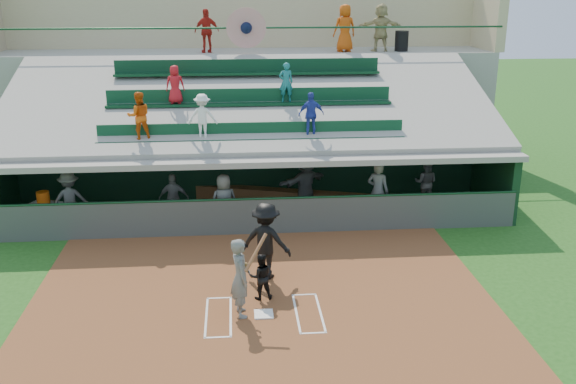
{
  "coord_description": "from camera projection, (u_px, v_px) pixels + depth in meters",
  "views": [
    {
      "loc": [
        -0.56,
        -13.01,
        7.2
      ],
      "look_at": [
        0.86,
        3.5,
        1.8
      ],
      "focal_mm": 40.0,
      "sensor_mm": 36.0,
      "label": 1
    }
  ],
  "objects": [
    {
      "name": "dugout_bench",
      "position": [
        246.0,
        194.0,
        22.14
      ],
      "size": [
        15.24,
        5.25,
        0.48
      ],
      "primitive_type": "cube",
      "rotation": [
        0.0,
        0.0,
        -0.31
      ],
      "color": "brown",
      "rests_on": "dugout_floor"
    },
    {
      "name": "catcher",
      "position": [
        261.0,
        276.0,
        15.18
      ],
      "size": [
        0.6,
        0.49,
        1.14
      ],
      "primitive_type": "imported",
      "rotation": [
        0.0,
        0.0,
        3.26
      ],
      "color": "black",
      "rests_on": "dirt_slab"
    },
    {
      "name": "dugout_player_f",
      "position": [
        426.0,
        183.0,
        21.53
      ],
      "size": [
        0.94,
        0.86,
        1.58
      ],
      "primitive_type": "imported",
      "rotation": [
        0.0,
        0.0,
        2.72
      ],
      "color": "#5E605B",
      "rests_on": "dugout_floor"
    },
    {
      "name": "concourse_slab",
      "position": [
        247.0,
        107.0,
        26.67
      ],
      "size": [
        20.0,
        3.0,
        4.6
      ],
      "primitive_type": "cube",
      "color": "gray",
      "rests_on": "ground"
    },
    {
      "name": "concourse_staff_b",
      "position": [
        345.0,
        28.0,
        25.34
      ],
      "size": [
        0.99,
        0.74,
        1.84
      ],
      "primitive_type": "imported",
      "rotation": [
        0.0,
        0.0,
        3.33
      ],
      "color": "#C3480B",
      "rests_on": "concourse_slab"
    },
    {
      "name": "home_umpire",
      "position": [
        266.0,
        241.0,
        16.17
      ],
      "size": [
        1.47,
        1.17,
        1.99
      ],
      "primitive_type": "imported",
      "rotation": [
        0.0,
        0.0,
        2.75
      ],
      "color": "black",
      "rests_on": "dirt_slab"
    },
    {
      "name": "dugout_player_a",
      "position": [
        70.0,
        199.0,
        19.68
      ],
      "size": [
        1.22,
        0.85,
        1.72
      ],
      "primitive_type": "imported",
      "rotation": [
        0.0,
        0.0,
        3.35
      ],
      "color": "#565954",
      "rests_on": "dugout_floor"
    },
    {
      "name": "concourse_staff_a",
      "position": [
        207.0,
        31.0,
        24.98
      ],
      "size": [
        1.06,
        0.7,
        1.67
      ],
      "primitive_type": "imported",
      "rotation": [
        0.0,
        0.0,
        3.46
      ],
      "color": "#AF1C14",
      "rests_on": "concourse_slab"
    },
    {
      "name": "dugout_player_b",
      "position": [
        174.0,
        198.0,
        19.93
      ],
      "size": [
        0.93,
        0.4,
        1.59
      ],
      "primitive_type": "imported",
      "rotation": [
        0.0,
        0.0,
        3.15
      ],
      "color": "#5C5E59",
      "rests_on": "dugout_floor"
    },
    {
      "name": "water_cooler",
      "position": [
        43.0,
        198.0,
        19.43
      ],
      "size": [
        0.38,
        0.38,
        0.38
      ],
      "primitive_type": "cylinder",
      "color": "#EA5B0D",
      "rests_on": "white_table"
    },
    {
      "name": "concourse_staff_c",
      "position": [
        381.0,
        27.0,
        25.54
      ],
      "size": [
        1.74,
        0.59,
        1.86
      ],
      "primitive_type": "imported",
      "rotation": [
        0.0,
        0.0,
        3.17
      ],
      "color": "tan",
      "rests_on": "concourse_slab"
    },
    {
      "name": "dugout_player_c",
      "position": [
        224.0,
        202.0,
        19.44
      ],
      "size": [
        0.96,
        0.78,
        1.71
      ],
      "primitive_type": "imported",
      "rotation": [
        0.0,
        0.0,
        3.45
      ],
      "color": "#545652",
      "rests_on": "dugout_floor"
    },
    {
      "name": "white_table",
      "position": [
        46.0,
        215.0,
        19.64
      ],
      "size": [
        1.08,
        0.96,
        0.78
      ],
      "primitive_type": "cube",
      "rotation": [
        0.0,
        0.0,
        -0.4
      ],
      "color": "white",
      "rests_on": "dugout_floor"
    },
    {
      "name": "dugout_floor",
      "position": [
        253.0,
        214.0,
        20.98
      ],
      "size": [
        16.0,
        3.5,
        0.04
      ],
      "primitive_type": "cube",
      "color": "gray",
      "rests_on": "ground"
    },
    {
      "name": "dugout_player_e",
      "position": [
        378.0,
        191.0,
        20.11
      ],
      "size": [
        0.83,
        0.75,
        1.9
      ],
      "primitive_type": "imported",
      "rotation": [
        0.0,
        0.0,
        2.6
      ],
      "color": "#61645E",
      "rests_on": "dugout_floor"
    },
    {
      "name": "grandstand",
      "position": [
        249.0,
        123.0,
        23.85
      ],
      "size": [
        20.4,
        10.4,
        7.8
      ],
      "color": "#484D48",
      "rests_on": "ground"
    },
    {
      "name": "dugout_player_d",
      "position": [
        305.0,
        183.0,
        20.8
      ],
      "size": [
        1.84,
        1.5,
        1.97
      ],
      "primitive_type": "imported",
      "rotation": [
        0.0,
        0.0,
        3.73
      ],
      "color": "#50534E",
      "rests_on": "dugout_floor"
    },
    {
      "name": "home_plate",
      "position": [
        264.0,
        314.0,
        14.58
      ],
      "size": [
        0.43,
        0.43,
        0.03
      ],
      "primitive_type": "cube",
      "color": "white",
      "rests_on": "dirt_slab"
    },
    {
      "name": "dirt_slab",
      "position": [
        263.0,
        305.0,
        15.07
      ],
      "size": [
        11.0,
        9.0,
        0.02
      ],
      "primitive_type": "cube",
      "color": "brown",
      "rests_on": "ground"
    },
    {
      "name": "ground",
      "position": [
        264.0,
        315.0,
        14.6
      ],
      "size": [
        100.0,
        100.0,
        0.0
      ],
      "primitive_type": "plane",
      "color": "#1D4D15",
      "rests_on": "ground"
    },
    {
      "name": "trash_bin",
      "position": [
        402.0,
        41.0,
        25.69
      ],
      "size": [
        0.53,
        0.53,
        0.8
      ],
      "primitive_type": "cylinder",
      "color": "black",
      "rests_on": "concourse_slab"
    },
    {
      "name": "batter_at_plate",
      "position": [
        241.0,
        277.0,
        14.32
      ],
      "size": [
        0.91,
        0.79,
        1.95
      ],
      "color": "#575A55",
      "rests_on": "dirt_slab"
    },
    {
      "name": "batters_box_chalk",
      "position": [
        264.0,
        315.0,
        14.59
      ],
      "size": [
        2.65,
        1.85,
        0.01
      ],
      "color": "white",
      "rests_on": "dirt_slab"
    }
  ]
}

